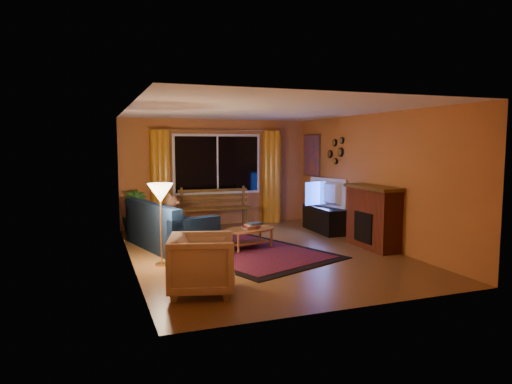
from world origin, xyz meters
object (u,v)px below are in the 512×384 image
object	(u,v)px
floor_lamp	(161,225)
sofa	(170,225)
tv_console	(324,219)
armchair	(202,261)
bench	(215,219)
coffee_table	(250,239)

from	to	relation	value
floor_lamp	sofa	bearing A→B (deg)	74.47
floor_lamp	tv_console	bearing A→B (deg)	23.08
sofa	armchair	distance (m)	2.77
bench	sofa	distance (m)	1.95
floor_lamp	coffee_table	size ratio (longest dim) A/B	1.24
coffee_table	floor_lamp	bearing A→B (deg)	-160.28
sofa	tv_console	bearing A→B (deg)	-8.87
bench	coffee_table	distance (m)	2.09
sofa	armchair	world-z (taller)	sofa
coffee_table	bench	bearing A→B (deg)	92.85
armchair	floor_lamp	bearing A→B (deg)	26.28
sofa	bench	bearing A→B (deg)	34.13
floor_lamp	tv_console	xyz separation A→B (m)	(3.79, 1.61, -0.37)
sofa	floor_lamp	bearing A→B (deg)	-121.04
sofa	floor_lamp	xyz separation A→B (m)	(-0.34, -1.21, 0.21)
floor_lamp	tv_console	distance (m)	4.13
bench	sofa	xyz separation A→B (m)	(-1.26, -1.48, 0.19)
bench	coffee_table	xyz separation A→B (m)	(0.10, -2.08, -0.05)
sofa	floor_lamp	world-z (taller)	floor_lamp
armchair	tv_console	world-z (taller)	armchair
bench	coffee_table	size ratio (longest dim) A/B	1.54
bench	sofa	world-z (taller)	sofa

